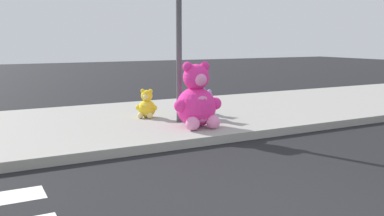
# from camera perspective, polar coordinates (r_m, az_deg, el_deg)

# --- Properties ---
(sidewalk) EXTENTS (28.00, 4.40, 0.15)m
(sidewalk) POSITION_cam_1_polar(r_m,az_deg,el_deg) (8.62, -10.07, -2.03)
(sidewalk) COLOR #9E9B93
(sidewalk) RESTS_ON ground_plane
(sign_pole) EXTENTS (0.56, 0.11, 3.20)m
(sign_pole) POSITION_cam_1_polar(r_m,az_deg,el_deg) (8.08, -1.79, 10.02)
(sign_pole) COLOR #4C4C51
(sign_pole) RESTS_ON sidewalk
(plush_pink_large) EXTENTS (0.93, 0.82, 1.20)m
(plush_pink_large) POSITION_cam_1_polar(r_m,az_deg,el_deg) (7.67, 0.67, 0.95)
(plush_pink_large) COLOR #F22D93
(plush_pink_large) RESTS_ON sidewalk
(plush_teal) EXTENTS (0.42, 0.42, 0.58)m
(plush_teal) POSITION_cam_1_polar(r_m,az_deg,el_deg) (9.10, 1.18, 0.68)
(plush_teal) COLOR teal
(plush_teal) RESTS_ON sidewalk
(plush_lavender) EXTENTS (0.44, 0.43, 0.60)m
(plush_lavender) POSITION_cam_1_polar(r_m,az_deg,el_deg) (8.47, 1.91, 0.08)
(plush_lavender) COLOR #B28CD8
(plush_lavender) RESTS_ON sidewalk
(plush_yellow) EXTENTS (0.42, 0.43, 0.59)m
(plush_yellow) POSITION_cam_1_polar(r_m,az_deg,el_deg) (8.70, -6.19, 0.26)
(plush_yellow) COLOR yellow
(plush_yellow) RESTS_ON sidewalk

